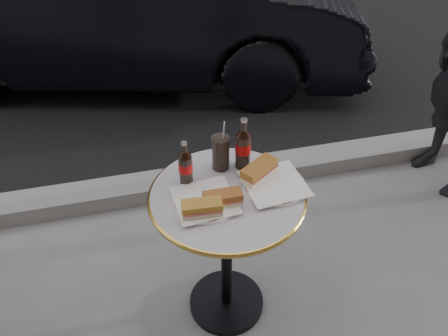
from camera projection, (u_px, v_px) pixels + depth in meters
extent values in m
plane|color=slate|center=(226.00, 303.00, 2.16)|extent=(80.00, 80.00, 0.00)
cube|color=gray|center=(192.00, 181.00, 2.81)|extent=(40.00, 0.20, 0.12)
cylinder|color=white|center=(205.00, 201.00, 1.65)|extent=(0.26, 0.26, 0.01)
cylinder|color=silver|center=(274.00, 185.00, 1.73)|extent=(0.27, 0.27, 0.01)
cube|color=#B37C2D|center=(202.00, 208.00, 1.58)|extent=(0.15, 0.08, 0.05)
cube|color=#945325|center=(223.00, 199.00, 1.62)|extent=(0.15, 0.07, 0.05)
cube|color=#976126|center=(259.00, 171.00, 1.74)|extent=(0.18, 0.16, 0.06)
cylinder|color=black|center=(221.00, 153.00, 1.78)|extent=(0.09, 0.09, 0.15)
imported|color=black|center=(123.00, 2.00, 3.69)|extent=(2.38, 4.25, 1.32)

